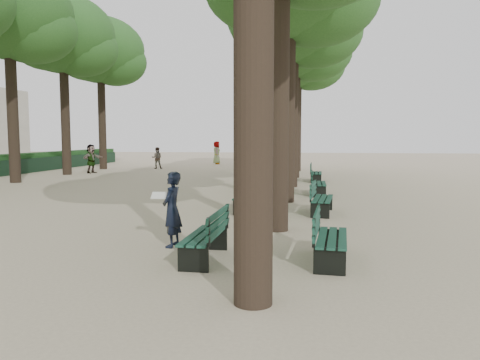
# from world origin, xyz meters

# --- Properties ---
(ground) EXTENTS (120.00, 120.00, 0.00)m
(ground) POSITION_xyz_m (0.00, 0.00, 0.00)
(ground) COLOR #BCAC8E
(ground) RESTS_ON ground
(tree_central_3) EXTENTS (6.00, 6.00, 9.95)m
(tree_central_3) POSITION_xyz_m (1.50, 13.00, 7.65)
(tree_central_3) COLOR #33261C
(tree_central_3) RESTS_ON ground
(tree_central_4) EXTENTS (6.00, 6.00, 9.95)m
(tree_central_4) POSITION_xyz_m (1.50, 18.00, 7.65)
(tree_central_4) COLOR #33261C
(tree_central_4) RESTS_ON ground
(tree_central_5) EXTENTS (6.00, 6.00, 9.95)m
(tree_central_5) POSITION_xyz_m (1.50, 23.00, 7.65)
(tree_central_5) COLOR #33261C
(tree_central_5) RESTS_ON ground
(tree_far_3) EXTENTS (6.00, 6.00, 10.45)m
(tree_far_3) POSITION_xyz_m (-12.00, 13.00, 8.14)
(tree_far_3) COLOR #33261C
(tree_far_3) RESTS_ON ground
(tree_far_4) EXTENTS (6.00, 6.00, 10.45)m
(tree_far_4) POSITION_xyz_m (-12.00, 18.00, 8.14)
(tree_far_4) COLOR #33261C
(tree_far_4) RESTS_ON ground
(tree_far_5) EXTENTS (6.00, 6.00, 10.45)m
(tree_far_5) POSITION_xyz_m (-12.00, 23.00, 8.14)
(tree_far_5) COLOR #33261C
(tree_far_5) RESTS_ON ground
(bench_left_0) EXTENTS (0.61, 1.81, 0.92)m
(bench_left_0) POSITION_xyz_m (0.37, 0.11, 0.27)
(bench_left_0) COLOR black
(bench_left_0) RESTS_ON ground
(bench_left_1) EXTENTS (0.60, 1.81, 0.92)m
(bench_left_1) POSITION_xyz_m (0.37, 5.84, 0.27)
(bench_left_1) COLOR black
(bench_left_1) RESTS_ON ground
(bench_left_2) EXTENTS (0.69, 1.83, 0.92)m
(bench_left_2) POSITION_xyz_m (0.37, 10.74, 0.27)
(bench_left_2) COLOR black
(bench_left_2) RESTS_ON ground
(bench_left_3) EXTENTS (0.78, 1.85, 0.92)m
(bench_left_3) POSITION_xyz_m (0.37, 15.93, 0.27)
(bench_left_3) COLOR black
(bench_left_3) RESTS_ON ground
(bench_right_0) EXTENTS (0.70, 1.84, 0.92)m
(bench_right_0) POSITION_xyz_m (2.63, 0.26, 0.27)
(bench_right_0) COLOR black
(bench_right_0) RESTS_ON ground
(bench_right_1) EXTENTS (0.75, 1.85, 0.92)m
(bench_right_1) POSITION_xyz_m (2.63, 5.61, 0.27)
(bench_right_1) COLOR black
(bench_right_1) RESTS_ON ground
(bench_right_2) EXTENTS (0.57, 1.80, 0.92)m
(bench_right_2) POSITION_xyz_m (2.63, 10.11, 0.27)
(bench_right_2) COLOR black
(bench_right_2) RESTS_ON ground
(bench_right_3) EXTENTS (0.61, 1.81, 0.92)m
(bench_right_3) POSITION_xyz_m (2.63, 15.57, 0.27)
(bench_right_3) COLOR black
(bench_right_3) RESTS_ON ground
(man_with_map) EXTENTS (0.62, 0.65, 1.54)m
(man_with_map) POSITION_xyz_m (-0.50, 1.01, 0.77)
(man_with_map) COLOR black
(man_with_map) RESTS_ON ground
(pedestrian_b) EXTENTS (0.97, 1.20, 1.86)m
(pedestrian_b) POSITION_xyz_m (0.73, 23.05, 0.93)
(pedestrian_b) COLOR #262628
(pedestrian_b) RESTS_ON ground
(pedestrian_a) EXTENTS (0.79, 0.48, 1.52)m
(pedestrian_a) POSITION_xyz_m (-8.34, 23.78, 0.76)
(pedestrian_a) COLOR #262628
(pedestrian_a) RESTS_ON ground
(pedestrian_d) EXTENTS (0.57, 0.98, 1.89)m
(pedestrian_d) POSITION_xyz_m (-5.26, 29.98, 0.94)
(pedestrian_d) COLOR #262628
(pedestrian_d) RESTS_ON ground
(pedestrian_e) EXTENTS (0.76, 1.70, 1.80)m
(pedestrian_e) POSITION_xyz_m (-11.10, 19.33, 0.90)
(pedestrian_e) COLOR #262628
(pedestrian_e) RESTS_ON ground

